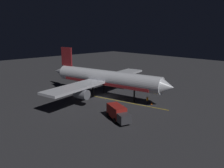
# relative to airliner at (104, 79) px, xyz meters

# --- Properties ---
(ground_plane) EXTENTS (180.00, 180.00, 0.20)m
(ground_plane) POSITION_rel_airliner_xyz_m (-0.12, 0.57, -4.52)
(ground_plane) COLOR #313134
(apron_guide_stripe) EXTENTS (6.00, 23.85, 0.01)m
(apron_guide_stripe) POSITION_rel_airliner_xyz_m (0.24, 4.57, -4.41)
(apron_guide_stripe) COLOR gold
(apron_guide_stripe) RESTS_ON ground_plane
(airliner) EXTENTS (33.87, 34.49, 11.36)m
(airliner) POSITION_rel_airliner_xyz_m (0.00, 0.00, 0.00)
(airliner) COLOR silver
(airliner) RESTS_ON ground_plane
(baggage_truck) EXTENTS (3.98, 6.40, 2.55)m
(baggage_truck) POSITION_rel_airliner_xyz_m (8.35, 12.88, -3.11)
(baggage_truck) COLOR maroon
(baggage_truck) RESTS_ON ground_plane
(catering_truck) EXTENTS (6.60, 4.53, 2.17)m
(catering_truck) POSITION_rel_airliner_xyz_m (-10.47, -3.23, -3.25)
(catering_truck) COLOR navy
(catering_truck) RESTS_ON ground_plane
(ground_crew_worker) EXTENTS (0.40, 0.40, 1.74)m
(ground_crew_worker) POSITION_rel_airliner_xyz_m (-2.65, 11.02, -3.53)
(ground_crew_worker) COLOR black
(ground_crew_worker) RESTS_ON ground_plane
(traffic_cone_near_left) EXTENTS (0.50, 0.50, 0.55)m
(traffic_cone_near_left) POSITION_rel_airliner_xyz_m (-3.04, 11.89, -4.17)
(traffic_cone_near_left) COLOR #EA590F
(traffic_cone_near_left) RESTS_ON ground_plane
(traffic_cone_near_right) EXTENTS (0.50, 0.50, 0.55)m
(traffic_cone_near_right) POSITION_rel_airliner_xyz_m (2.64, 8.80, -4.17)
(traffic_cone_near_right) COLOR #EA590F
(traffic_cone_near_right) RESTS_ON ground_plane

